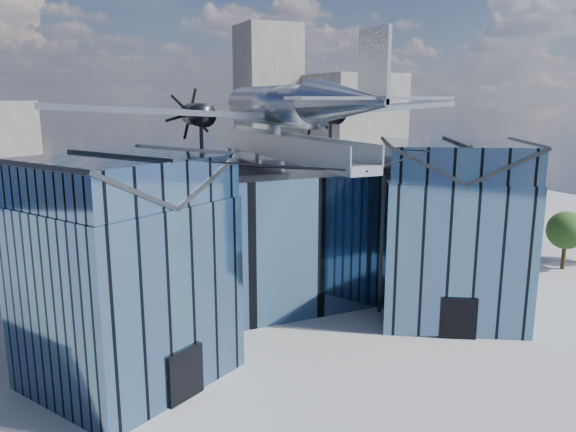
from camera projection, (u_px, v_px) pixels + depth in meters
name	position (u px, v px, depth m)	size (l,w,h in m)	color
ground_plane	(301.00, 335.00, 35.04)	(120.00, 120.00, 0.00)	gray
museum	(265.00, 229.00, 39.06)	(32.88, 24.50, 17.60)	#476991
bg_towers	(153.00, 130.00, 78.45)	(77.00, 24.50, 26.00)	slate
tree_side_e	(566.00, 230.00, 47.70)	(3.84, 3.84, 5.05)	#322314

